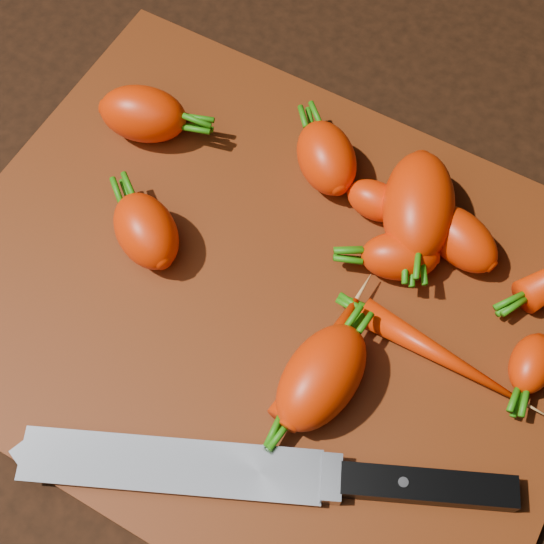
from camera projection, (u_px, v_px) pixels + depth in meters
The scene contains 14 objects.
ground at pixel (266, 301), 0.60m from camera, with size 2.00×2.00×0.01m, color black.
cutting_board at pixel (266, 295), 0.60m from camera, with size 0.50×0.40×0.01m, color #4E210D.
carrot_0 at pixel (143, 114), 0.64m from camera, with size 0.07×0.05×0.05m, color #EC2D01.
carrot_1 at pixel (326, 158), 0.62m from camera, with size 0.07×0.05×0.05m, color #EC2D01.
carrot_2 at pixel (418, 206), 0.59m from camera, with size 0.10×0.06×0.06m, color #EC2D01.
carrot_3 at pixel (322, 377), 0.53m from camera, with size 0.09×0.05×0.05m, color #EC2D01.
carrot_4 at pixel (400, 256), 0.58m from camera, with size 0.06×0.04×0.04m, color #EC2D01.
carrot_5 at pixel (375, 201), 0.61m from camera, with size 0.05×0.03×0.03m, color #EC2D01.
carrot_6 at pixel (460, 238), 0.59m from camera, with size 0.07×0.04×0.04m, color #EC2D01.
carrot_8 at pixel (438, 354), 0.56m from camera, with size 0.13×0.02×0.02m, color #EC2D01.
carrot_9 at pixel (322, 358), 0.55m from camera, with size 0.11×0.03×0.03m, color #EC2D01.
carrot_10 at pixel (146, 231), 0.59m from camera, with size 0.07×0.05×0.05m, color #EC2D01.
carrot_11 at pixel (532, 364), 0.55m from camera, with size 0.05×0.03×0.03m, color #EC2D01.
knife at pixel (200, 468), 0.52m from camera, with size 0.32×0.17×0.02m.
Camera 1 is at (0.12, -0.21, 0.55)m, focal length 50.00 mm.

